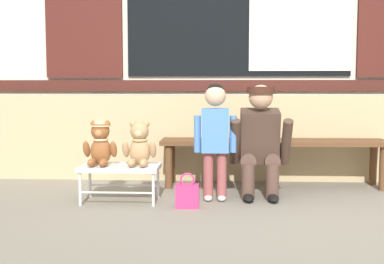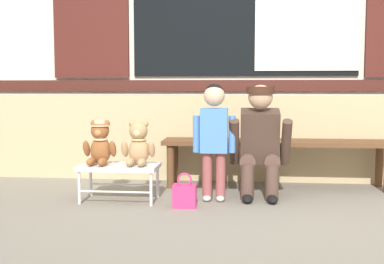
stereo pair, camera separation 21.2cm
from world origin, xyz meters
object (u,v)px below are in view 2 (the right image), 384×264
Objects in this scene: handbag_on_ground at (185,195)px; teddy_bear_plain at (138,145)px; small_display_bench at (119,169)px; wooden_bench_long at (276,148)px; teddy_bear_with_hat at (100,143)px; adult_crouching at (261,141)px; child_standing at (214,129)px.

teddy_bear_plain is at bearing 156.49° from handbag_on_ground.
small_display_bench is 0.25m from teddy_bear_plain.
handbag_on_ground is at bearing -131.29° from wooden_bench_long.
wooden_bench_long is 5.78× the size of teddy_bear_plain.
teddy_bear_with_hat is 1.33m from adult_crouching.
handbag_on_ground is (0.56, -0.17, -0.17)m from small_display_bench.
wooden_bench_long is at bearing 48.71° from handbag_on_ground.
teddy_bear_plain is at bearing -172.76° from child_standing.
wooden_bench_long reaches higher than small_display_bench.
child_standing is at bearing 7.24° from teddy_bear_plain.
adult_crouching is (0.38, 0.13, -0.11)m from child_standing.
child_standing is 0.42m from adult_crouching.
small_display_bench is 2.35× the size of handbag_on_ground.
child_standing is at bearing -131.66° from wooden_bench_long.
teddy_bear_plain is 0.38× the size of child_standing.
teddy_bear_plain is (0.16, 0.00, 0.20)m from small_display_bench.
adult_crouching is (0.99, 0.21, 0.02)m from teddy_bear_plain.
adult_crouching is at bearing 32.71° from handbag_on_ground.
small_display_bench is 1.76× the size of teddy_bear_with_hat.
handbag_on_ground is (-0.75, -0.86, -0.28)m from wooden_bench_long.
child_standing is 0.60m from handbag_on_ground.
child_standing reaches higher than wooden_bench_long.
child_standing is (0.61, 0.08, 0.13)m from teddy_bear_plain.
child_standing is at bearing 5.85° from small_display_bench.
small_display_bench is at bearing -152.34° from wooden_bench_long.
wooden_bench_long is at bearing 48.34° from child_standing.
wooden_bench_long is 3.28× the size of small_display_bench.
small_display_bench is (-1.31, -0.69, -0.11)m from wooden_bench_long.
teddy_bear_with_hat reaches higher than wooden_bench_long.
adult_crouching is 0.81m from handbag_on_ground.
child_standing is (0.77, 0.08, 0.33)m from small_display_bench.
adult_crouching is (1.31, 0.21, 0.01)m from teddy_bear_with_hat.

